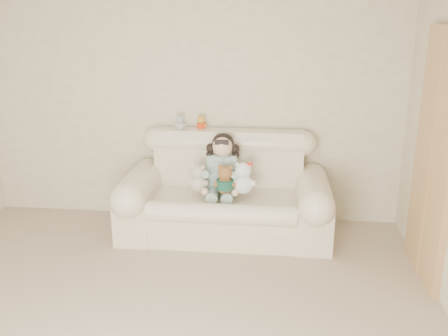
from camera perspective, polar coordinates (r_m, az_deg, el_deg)
wall_back at (r=5.31m, az=-3.94°, el=7.74°), size 4.50×0.00×4.50m
sofa at (r=4.96m, az=0.12°, el=-2.26°), size 2.10×0.95×1.03m
door_panel at (r=4.40m, az=23.13°, el=1.12°), size 0.06×0.90×2.10m
seated_child at (r=4.97m, az=-0.16°, el=0.48°), size 0.41×0.49×0.64m
brown_teddy at (r=4.77m, az=0.13°, el=-1.03°), size 0.25×0.20×0.35m
white_cat at (r=4.78m, az=2.25°, el=-0.77°), size 0.27×0.23×0.39m
cream_teddy at (r=4.85m, az=-3.00°, el=-0.90°), size 0.25×0.22×0.32m
yellow_mini_bear at (r=5.21m, az=-2.64°, el=5.37°), size 0.12×0.10×0.18m
grey_mini_plush at (r=5.21m, az=-5.11°, el=5.37°), size 0.15×0.13×0.19m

